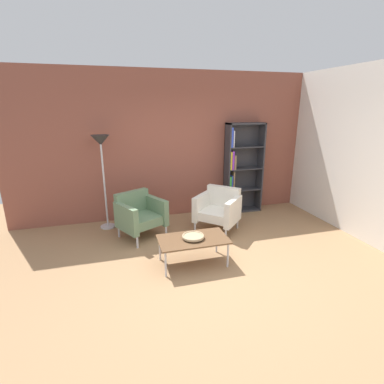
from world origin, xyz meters
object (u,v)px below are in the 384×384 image
Objects in this scene: bookshelf_tall at (240,169)px; armchair_near_window at (219,209)px; armchair_by_bookshelf at (139,214)px; floor_lamp_torchiere at (101,152)px; coffee_table_low at (193,240)px; decorative_bowl at (193,236)px.

bookshelf_tall is 1.28m from armchair_near_window.
armchair_by_bookshelf is 0.53× the size of floor_lamp_torchiere.
floor_lamp_torchiere reaches higher than coffee_table_low.
floor_lamp_torchiere is (-0.56, 0.56, 1.03)m from armchair_by_bookshelf.
armchair_by_bookshelf is (-0.65, 1.16, 0.05)m from coffee_table_low.
armchair_by_bookshelf is at bearing 119.13° from coffee_table_low.
decorative_bowl is at bearing -89.04° from armchair_by_bookshelf.
decorative_bowl is 0.18× the size of floor_lamp_torchiere.
armchair_by_bookshelf reaches higher than coffee_table_low.
bookshelf_tall is at bearing 3.46° from floor_lamp_torchiere.
armchair_near_window is at bearing -133.34° from bookshelf_tall.
armchair_near_window is at bearing 53.05° from coffee_table_low.
coffee_table_low is at bearing -82.43° from armchair_near_window.
armchair_near_window is (0.78, 1.04, -0.02)m from decorative_bowl.
armchair_by_bookshelf is at bearing -140.11° from armchair_near_window.
armchair_near_window is 1.02× the size of armchair_by_bookshelf.
armchair_by_bookshelf is (-2.23, -0.73, -0.52)m from bookshelf_tall.
armchair_near_window is at bearing -18.88° from floor_lamp_torchiere.
floor_lamp_torchiere reaches higher than armchair_by_bookshelf.
floor_lamp_torchiere is at bearing 124.98° from decorative_bowl.
bookshelf_tall is 2.00× the size of armchair_near_window.
decorative_bowl is 0.35× the size of armchair_by_bookshelf.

